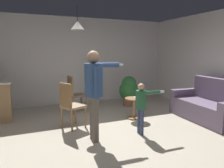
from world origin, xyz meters
name	(u,v)px	position (x,y,z in m)	size (l,w,h in m)	color
ground	(116,137)	(0.00, 0.00, 0.00)	(7.68, 7.68, 0.00)	#B2A893
wall_back	(74,61)	(0.00, 3.20, 1.35)	(6.40, 0.10, 2.70)	silver
couch_floral	(208,106)	(2.51, 0.11, 0.33)	(0.96, 1.85, 1.00)	slate
side_table_by_couch	(134,106)	(0.90, 0.90, 0.33)	(0.44, 0.44, 0.52)	olive
person_adult	(94,86)	(-0.41, 0.04, 1.03)	(0.83, 0.48, 1.66)	#60564C
person_child	(141,103)	(0.54, -0.04, 0.64)	(0.54, 0.31, 1.03)	#384260
dining_chair_by_counter	(75,93)	(-0.30, 2.00, 0.55)	(0.46, 0.46, 1.00)	olive
dining_chair_near_wall	(70,104)	(-0.68, 0.82, 0.55)	(0.55, 0.55, 1.00)	olive
potted_plant_corner	(129,90)	(1.39, 2.08, 0.50)	(0.60, 0.60, 0.91)	brown
spare_remote_on_table	(135,98)	(0.90, 0.86, 0.54)	(0.04, 0.13, 0.04)	white
ceiling_light_pendant	(77,25)	(-0.32, 1.45, 2.25)	(0.32, 0.32, 0.55)	silver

